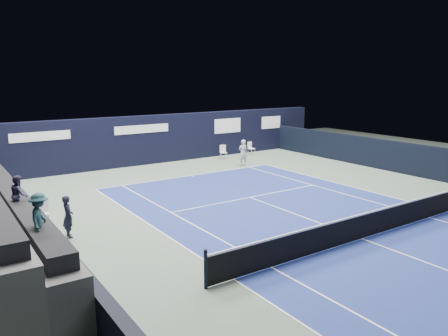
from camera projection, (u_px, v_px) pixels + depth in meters
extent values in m
plane|color=#59695E|center=(320.00, 223.00, 16.77)|extent=(48.00, 48.00, 0.00)
cube|color=navy|center=(362.00, 239.00, 15.15)|extent=(10.97, 23.77, 0.01)
cube|color=black|center=(396.00, 157.00, 25.60)|extent=(0.30, 22.00, 1.80)
cube|color=silver|center=(223.00, 153.00, 29.70)|extent=(0.52, 0.51, 0.04)
cube|color=silver|center=(223.00, 148.00, 29.83)|extent=(0.40, 0.17, 0.50)
cylinder|color=silver|center=(225.00, 155.00, 29.95)|extent=(0.02, 0.02, 0.44)
cylinder|color=silver|center=(220.00, 155.00, 29.86)|extent=(0.02, 0.02, 0.44)
cylinder|color=silver|center=(227.00, 156.00, 29.63)|extent=(0.02, 0.02, 0.44)
cylinder|color=silver|center=(222.00, 156.00, 29.54)|extent=(0.02, 0.02, 0.44)
cube|color=white|center=(223.00, 147.00, 29.83)|extent=(0.35, 0.19, 0.32)
cube|color=white|center=(251.00, 149.00, 31.36)|extent=(0.46, 0.45, 0.04)
cube|color=white|center=(250.00, 145.00, 31.44)|extent=(0.41, 0.09, 0.48)
cylinder|color=white|center=(251.00, 151.00, 31.64)|extent=(0.02, 0.02, 0.43)
cylinder|color=white|center=(248.00, 152.00, 31.40)|extent=(0.02, 0.02, 0.43)
cylinder|color=white|center=(255.00, 152.00, 31.40)|extent=(0.02, 0.02, 0.43)
cylinder|color=white|center=(251.00, 152.00, 31.17)|extent=(0.02, 0.02, 0.43)
cube|color=silver|center=(43.00, 214.00, 16.50)|extent=(0.47, 0.45, 0.04)
cube|color=silver|center=(42.00, 206.00, 16.61)|extent=(0.41, 0.10, 0.49)
cylinder|color=silver|center=(48.00, 218.00, 16.77)|extent=(0.02, 0.02, 0.43)
cylinder|color=silver|center=(39.00, 219.00, 16.62)|extent=(0.02, 0.02, 0.43)
cylinder|color=silver|center=(49.00, 220.00, 16.47)|extent=(0.02, 0.02, 0.43)
cylinder|color=silver|center=(39.00, 221.00, 16.33)|extent=(0.02, 0.02, 0.43)
imported|color=black|center=(68.00, 217.00, 15.19)|extent=(0.37, 0.56, 1.51)
cube|color=white|center=(191.00, 175.00, 24.77)|extent=(10.97, 0.06, 0.00)
cube|color=white|center=(448.00, 212.00, 18.17)|extent=(0.06, 23.77, 0.00)
cube|color=white|center=(234.00, 279.00, 12.14)|extent=(0.06, 23.77, 0.00)
cube|color=white|center=(429.00, 218.00, 17.42)|extent=(0.06, 23.77, 0.00)
cube|color=white|center=(271.00, 267.00, 12.89)|extent=(0.06, 23.77, 0.00)
cube|color=white|center=(250.00, 197.00, 20.33)|extent=(8.23, 0.06, 0.00)
cube|color=white|center=(362.00, 239.00, 15.15)|extent=(0.06, 12.80, 0.00)
cube|color=white|center=(192.00, 176.00, 24.65)|extent=(0.06, 0.30, 0.00)
cylinder|color=black|center=(206.00, 269.00, 11.52)|extent=(0.10, 0.10, 1.10)
cube|color=black|center=(363.00, 226.00, 15.06)|extent=(12.80, 0.03, 0.86)
cube|color=white|center=(364.00, 214.00, 14.97)|extent=(12.80, 0.05, 0.06)
cube|color=black|center=(155.00, 139.00, 28.18)|extent=(26.00, 0.60, 3.10)
cube|color=silver|center=(40.00, 136.00, 23.92)|extent=(3.20, 0.02, 0.50)
cube|color=silver|center=(142.00, 129.00, 27.22)|extent=(3.60, 0.02, 0.50)
cube|color=silver|center=(228.00, 126.00, 30.84)|extent=(2.20, 0.02, 1.00)
cube|color=silver|center=(271.00, 122.00, 33.04)|extent=(1.80, 0.02, 0.90)
cube|color=black|center=(33.00, 226.00, 14.66)|extent=(0.30, 22.00, 1.20)
cube|color=silver|center=(112.00, 318.00, 9.09)|extent=(0.02, 2.00, 0.45)
cube|color=silver|center=(66.00, 261.00, 11.92)|extent=(0.02, 2.40, 0.45)
cube|color=silver|center=(39.00, 225.00, 14.75)|extent=(0.02, 2.00, 0.45)
cube|color=#4B4B4D|center=(8.00, 215.00, 15.09)|extent=(0.90, 16.00, 1.65)
cube|color=black|center=(5.00, 187.00, 14.88)|extent=(0.63, 15.20, 0.40)
imported|color=#2E2C4A|center=(19.00, 194.00, 12.52)|extent=(0.52, 0.62, 1.14)
imported|color=#21454D|center=(40.00, 218.00, 10.30)|extent=(0.73, 0.91, 1.23)
imported|color=silver|center=(243.00, 153.00, 27.50)|extent=(0.64, 0.46, 1.64)
cylinder|color=black|center=(244.00, 150.00, 27.13)|extent=(0.03, 0.29, 0.13)
torus|color=black|center=(246.00, 149.00, 26.91)|extent=(0.30, 0.13, 0.29)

